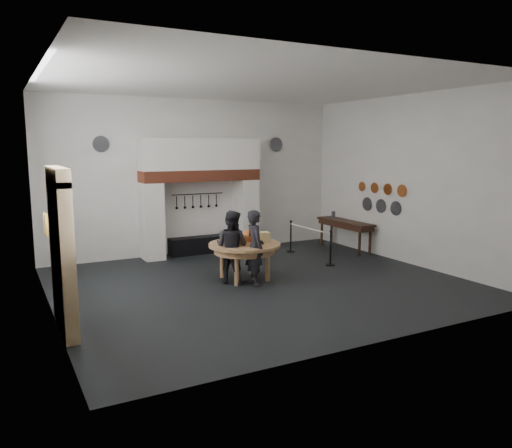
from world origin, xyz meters
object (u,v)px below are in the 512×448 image
work_table (245,245)px  barrier_post_near (331,249)px  iron_range (201,245)px  visitor_far (232,247)px  side_table (345,222)px  visitor_near (255,248)px  barrier_post_far (291,237)px

work_table → barrier_post_near: barrier_post_near is taller
work_table → iron_range: bearing=87.0°
visitor_far → barrier_post_near: 3.08m
work_table → side_table: size_ratio=0.77×
visitor_far → barrier_post_near: size_ratio=1.88×
work_table → visitor_near: size_ratio=0.99×
iron_range → barrier_post_far: (2.48, -1.05, 0.20)m
visitor_near → side_table: size_ratio=0.78×
iron_range → work_table: (-0.17, -3.24, 0.59)m
iron_range → visitor_far: size_ratio=1.12×
iron_range → side_table: bearing=-20.9°
barrier_post_near → visitor_far: bearing=-174.3°
visitor_near → barrier_post_far: visitor_near is taller
side_table → barrier_post_near: size_ratio=2.44×
iron_range → visitor_far: bearing=-99.5°
work_table → barrier_post_far: (2.65, 2.19, -0.39)m
barrier_post_near → side_table: bearing=42.4°
barrier_post_far → side_table: bearing=-17.7°
work_table → barrier_post_far: size_ratio=1.89×
iron_range → visitor_near: size_ratio=1.10×
work_table → visitor_far: (-0.39, -0.11, 0.01)m
visitor_near → iron_range: bearing=4.3°
work_table → barrier_post_near: bearing=4.1°
visitor_near → visitor_far: visitor_near is taller
iron_range → barrier_post_near: size_ratio=2.11×
visitor_far → barrier_post_far: (3.04, 2.30, -0.40)m
side_table → visitor_far: bearing=-159.1°
visitor_far → side_table: bearing=-103.6°
side_table → barrier_post_near: 2.24m
barrier_post_near → barrier_post_far: 2.00m
visitor_far → side_table: size_ratio=0.77×
iron_range → side_table: 4.43m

